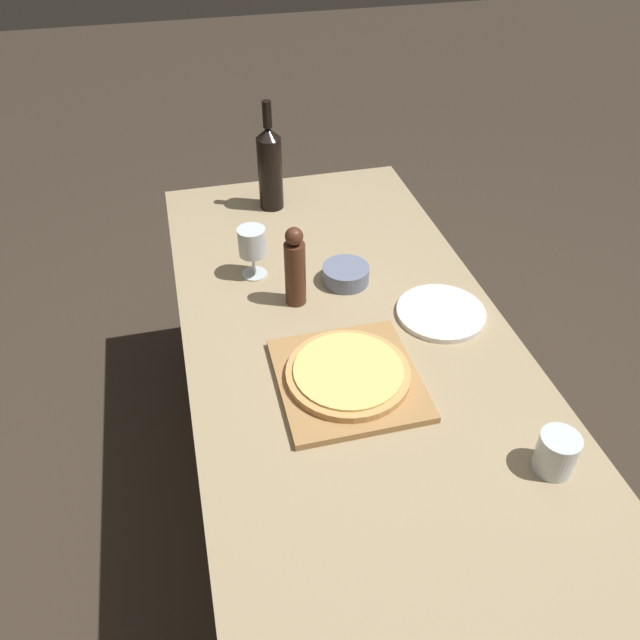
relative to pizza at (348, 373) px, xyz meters
The scene contains 10 objects.
ground_plane 0.76m from the pizza, 69.57° to the left, with size 12.00×12.00×0.00m, color #382D23.
dining_table 0.18m from the pizza, 69.57° to the left, with size 0.81×1.78×0.72m.
cutting_board 0.02m from the pizza, behind, with size 0.32×0.33×0.02m.
pizza is the anchor object (origin of this frame).
wine_bottle 0.84m from the pizza, 91.47° to the left, with size 0.08×0.08×0.35m.
pepper_mill 0.33m from the pizza, 99.16° to the left, with size 0.05×0.05×0.23m.
wine_glass 0.49m from the pizza, 106.55° to the left, with size 0.08×0.08×0.15m.
small_bowl 0.39m from the pizza, 75.09° to the left, with size 0.13×0.13×0.05m.
drinking_tumbler 0.46m from the pizza, 44.71° to the right, with size 0.08×0.08×0.09m.
dinner_plate 0.35m from the pizza, 30.40° to the left, with size 0.23×0.23×0.01m.
Camera 1 is at (-0.35, -1.09, 1.74)m, focal length 35.00 mm.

